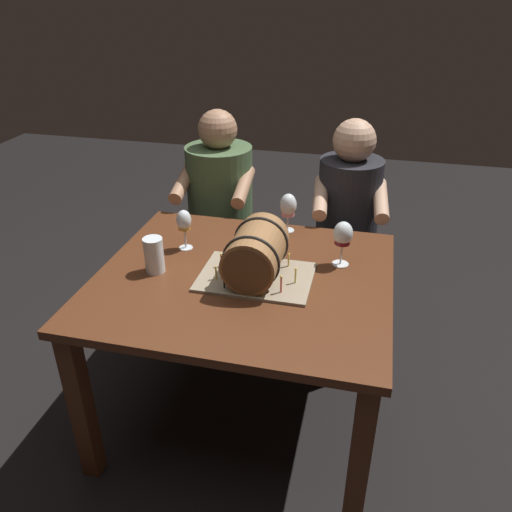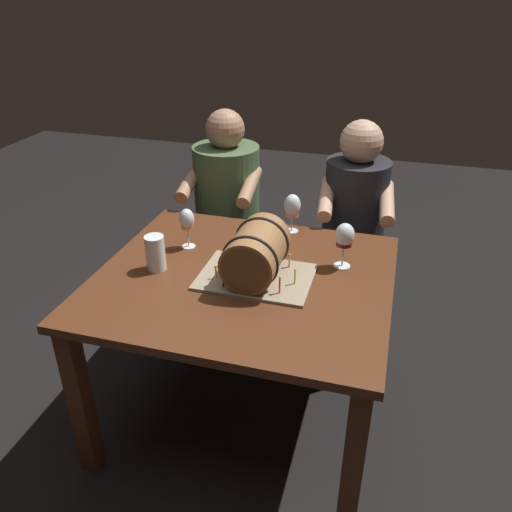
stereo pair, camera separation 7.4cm
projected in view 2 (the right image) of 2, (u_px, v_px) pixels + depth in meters
The scene contains 9 objects.
ground_plane at pixel (245, 411), 2.39m from camera, with size 8.00×8.00×0.00m, color black.
dining_table at pixel (244, 298), 2.09m from camera, with size 1.16×1.03×0.74m.
barrel_cake at pixel (256, 255), 1.97m from camera, with size 0.44×0.32×0.23m.
wine_glass_amber at pixel (187, 221), 2.19m from camera, with size 0.06×0.06×0.18m.
wine_glass_red at pixel (345, 237), 2.04m from camera, with size 0.08×0.08×0.19m.
wine_glass_rose at pixel (292, 207), 2.33m from camera, with size 0.08×0.08×0.18m.
beer_pint at pixel (156, 255), 2.05m from camera, with size 0.08×0.08×0.15m.
person_seated_left at pixel (228, 222), 2.89m from camera, with size 0.41×0.49×1.20m.
person_seated_right at pixel (352, 240), 2.73m from camera, with size 0.39×0.48×1.19m.
Camera 2 is at (0.53, -1.66, 1.79)m, focal length 35.78 mm.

